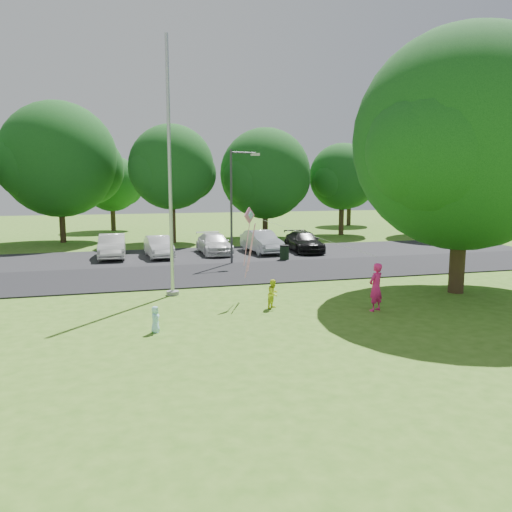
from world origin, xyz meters
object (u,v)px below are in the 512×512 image
object	(u,v)px
flagpole	(170,191)
woman	(376,287)
trash_can	(284,253)
big_tree	(463,145)
street_lamp	(235,196)
child_blue	(155,319)
kite	(251,227)
child_yellow	(273,294)

from	to	relation	value
flagpole	woman	xyz separation A→B (m)	(6.61, -4.42, -3.32)
trash_can	big_tree	distance (m)	12.12
flagpole	street_lamp	bearing A→B (deg)	58.76
flagpole	child_blue	bearing A→B (deg)	-101.74
big_tree	kite	xyz separation A→B (m)	(-8.38, 0.89, -3.12)
street_lamp	big_tree	xyz separation A→B (m)	(6.96, -9.65, 2.18)
big_tree	flagpole	bearing A→B (deg)	166.44
woman	child_blue	distance (m)	7.67
street_lamp	kite	xyz separation A→B (m)	(-1.42, -8.76, -0.94)
child_blue	flagpole	bearing A→B (deg)	4.62
trash_can	flagpole	bearing A→B (deg)	-134.42
flagpole	woman	world-z (taller)	flagpole
trash_can	big_tree	xyz separation A→B (m)	(3.97, -10.05, 5.48)
trash_can	child_blue	distance (m)	14.83
kite	child_blue	bearing A→B (deg)	-178.53
trash_can	child_yellow	distance (m)	11.18
street_lamp	woman	world-z (taller)	street_lamp
child_blue	big_tree	bearing A→B (deg)	-63.06
street_lamp	big_tree	world-z (taller)	big_tree
flagpole	kite	distance (m)	3.59
flagpole	kite	xyz separation A→B (m)	(2.80, -1.81, -1.35)
street_lamp	kite	bearing A→B (deg)	-109.96
trash_can	child_yellow	bearing A→B (deg)	-110.65
child_blue	child_yellow	bearing A→B (deg)	-50.16
child_yellow	big_tree	bearing A→B (deg)	-40.32
big_tree	woman	world-z (taller)	big_tree
flagpole	big_tree	xyz separation A→B (m)	(11.17, -2.70, 1.76)
woman	kite	distance (m)	5.02
flagpole	trash_can	size ratio (longest dim) A/B	11.18
flagpole	child_yellow	distance (m)	5.79
child_yellow	child_blue	world-z (taller)	child_yellow
child_yellow	kite	world-z (taller)	kite
flagpole	big_tree	bearing A→B (deg)	-13.56
flagpole	street_lamp	xyz separation A→B (m)	(4.22, 6.96, -0.41)
trash_can	kite	xyz separation A→B (m)	(-4.41, -9.16, 2.36)
street_lamp	trash_can	bearing A→B (deg)	-3.11
child_yellow	street_lamp	bearing A→B (deg)	41.26
flagpole	child_blue	world-z (taller)	flagpole
trash_can	big_tree	size ratio (longest dim) A/B	0.09
trash_can	woman	xyz separation A→B (m)	(-0.60, -11.77, 0.40)
child_yellow	kite	bearing A→B (deg)	66.38
flagpole	child_yellow	world-z (taller)	flagpole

